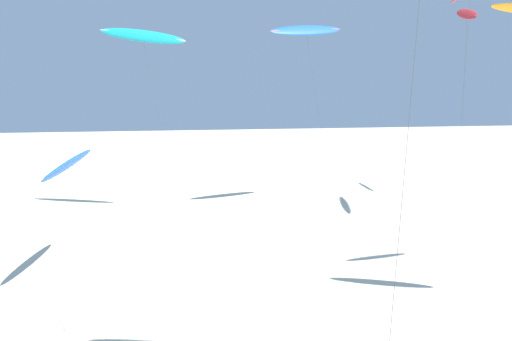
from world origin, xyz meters
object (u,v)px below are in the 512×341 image
Objects in this scene: flying_kite_1 at (142,36)px; flying_kite_2 at (68,164)px; flying_kite_4 at (306,30)px; flying_kite_5 at (467,14)px.

flying_kite_2 is at bearing -104.54° from flying_kite_1.
flying_kite_5 is at bearing 4.75° from flying_kite_4.
flying_kite_1 is 33.01m from flying_kite_5.
flying_kite_1 reaches higher than flying_kite_2.
flying_kite_5 is at bearing 1.87° from flying_kite_1.
flying_kite_5 is (17.51, 1.46, 2.08)m from flying_kite_4.
flying_kite_5 reaches higher than flying_kite_1.
flying_kite_4 is (20.19, 18.19, 9.95)m from flying_kite_2.
flying_kite_1 is 1.20× the size of flying_kite_2.
flying_kite_1 is at bearing -178.13° from flying_kite_5.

